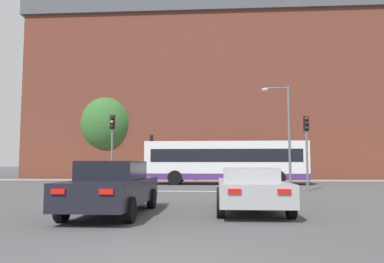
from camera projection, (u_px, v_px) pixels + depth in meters
stop_line_strip at (202, 191)px, 19.74m from camera, size 8.14×0.30×0.01m
far_pavement at (208, 180)px, 33.11m from camera, size 69.04×2.50×0.01m
brick_civic_building at (214, 95)px, 43.76m from camera, size 40.03×14.47×25.65m
car_saloon_left at (113, 187)px, 10.73m from camera, size 1.94×4.95×1.52m
car_roadster_right at (251, 189)px, 11.42m from camera, size 2.08×4.70×1.32m
bus_crossing_lead at (225, 161)px, 26.85m from camera, size 11.36×2.77×3.03m
traffic_light_far_left at (151, 149)px, 33.11m from camera, size 0.26×0.31×4.04m
traffic_light_near_right at (307, 140)px, 20.16m from camera, size 0.26×0.31×4.03m
traffic_light_near_left at (112, 139)px, 21.25m from camera, size 0.26×0.31×4.23m
street_lamp_junction at (284, 124)px, 25.51m from camera, size 1.91×0.36×6.81m
pedestrian_waiting at (196, 168)px, 32.87m from camera, size 0.39×0.46×1.83m
pedestrian_walking_east at (200, 169)px, 33.73m from camera, size 0.28×0.43×1.67m
pedestrian_walking_west at (285, 170)px, 32.72m from camera, size 0.27×0.43×1.61m
tree_by_building at (110, 125)px, 39.03m from camera, size 6.15×6.15×8.74m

